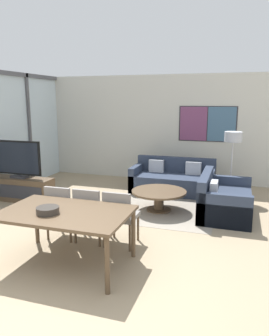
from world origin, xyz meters
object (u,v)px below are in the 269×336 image
sofa_side (221,201)px  floor_lamp (233,141)px  tv_console (20,189)px  sofa_main (173,180)px  television (18,160)px  coffee_table (159,196)px  fruit_bowl (48,210)px  dining_chair_centre (90,210)px  dining_chair_left (62,207)px  dining_chair_right (120,214)px  dining_table (65,216)px

sofa_side → floor_lamp: (0.13, 1.20, 1.00)m
floor_lamp → tv_console: bearing=-159.4°
sofa_main → sofa_side: 1.76m
television → coffee_table: (3.02, 0.27, -0.60)m
coffee_table → fruit_bowl: fruit_bowl is taller
tv_console → floor_lamp: 4.73m
dining_chair_centre → fruit_bowl: dining_chair_centre is taller
dining_chair_left → tv_console: bearing=142.2°
tv_console → floor_lamp: floor_lamp is taller
sofa_side → dining_chair_right: size_ratio=1.78×
sofa_side → dining_chair_left: size_ratio=1.78×
television → tv_console: bearing=-90.0°
television → sofa_main: 3.54m
coffee_table → dining_chair_left: size_ratio=1.25×
tv_console → coffee_table: (3.02, 0.28, 0.05)m
tv_console → dining_chair_right: dining_chair_right is taller
dining_table → sofa_main: bearing=80.6°
dining_chair_centre → tv_console: bearing=148.3°
dining_table → dining_chair_right: bearing=57.0°
fruit_bowl → floor_lamp: 4.53m
sofa_main → dining_chair_right: size_ratio=2.22×
sofa_main → tv_console: bearing=-150.2°
fruit_bowl → dining_table: bearing=41.9°
dining_table → television: bearing=137.0°
sofa_main → television: bearing=-150.2°
television → dining_chair_left: (1.89, -1.47, -0.40)m
sofa_main → sofa_side: same height
fruit_bowl → dining_chair_right: bearing=54.0°
dining_chair_centre → coffee_table: bearing=69.4°
tv_console → television: television is taller
dining_chair_right → floor_lamp: bearing=64.4°
television → fruit_bowl: television is taller
tv_console → dining_table: bearing=-43.0°
sofa_main → dining_chair_left: (-1.13, -3.19, 0.24)m
coffee_table → dining_table: size_ratio=0.64×
dining_chair_centre → sofa_main: bearing=78.4°
tv_console → fruit_bowl: 3.27m
sofa_side → floor_lamp: floor_lamp is taller
tv_console → fruit_bowl: fruit_bowl is taller
dining_table → fruit_bowl: (-0.16, -0.15, 0.11)m
fruit_bowl → floor_lamp: size_ratio=0.20×
television → coffee_table: bearing=5.2°
coffee_table → dining_chair_left: (-1.13, -1.74, 0.20)m
sofa_main → dining_table: (-0.65, -3.93, 0.41)m
sofa_side → coffee_table: size_ratio=1.43×
coffee_table → dining_chair_left: dining_chair_left is taller
sofa_main → sofa_side: size_ratio=1.25×
sofa_main → fruit_bowl: 4.19m
dining_chair_right → sofa_side: bearing=54.3°
coffee_table → fruit_bowl: bearing=-107.2°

